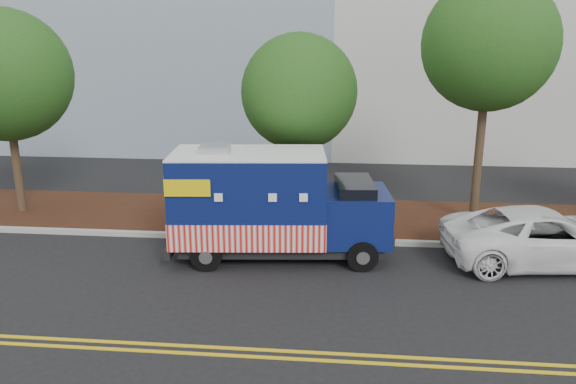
# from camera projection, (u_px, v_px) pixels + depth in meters

# --- Properties ---
(ground) EXTENTS (120.00, 120.00, 0.00)m
(ground) POSITION_uv_depth(u_px,v_px,m) (246.00, 259.00, 15.00)
(ground) COLOR black
(ground) RESTS_ON ground
(curb) EXTENTS (120.00, 0.18, 0.15)m
(curb) POSITION_uv_depth(u_px,v_px,m) (254.00, 238.00, 16.32)
(curb) COLOR #9E9E99
(curb) RESTS_ON ground
(mulch_strip) EXTENTS (120.00, 4.00, 0.15)m
(mulch_strip) POSITION_uv_depth(u_px,v_px,m) (264.00, 216.00, 18.33)
(mulch_strip) COLOR black
(mulch_strip) RESTS_ON ground
(centerline_near) EXTENTS (120.00, 0.10, 0.01)m
(centerline_near) POSITION_uv_depth(u_px,v_px,m) (207.00, 347.00, 10.73)
(centerline_near) COLOR gold
(centerline_near) RESTS_ON ground
(centerline_far) EXTENTS (120.00, 0.10, 0.01)m
(centerline_far) POSITION_uv_depth(u_px,v_px,m) (204.00, 354.00, 10.49)
(centerline_far) COLOR gold
(centerline_far) RESTS_ON ground
(tree_a) EXTENTS (4.11, 4.11, 6.62)m
(tree_a) POSITION_uv_depth(u_px,v_px,m) (5.00, 75.00, 17.44)
(tree_a) COLOR #38281C
(tree_a) RESTS_ON ground
(tree_b) EXTENTS (3.56, 3.56, 5.88)m
(tree_b) POSITION_uv_depth(u_px,v_px,m) (299.00, 92.00, 17.15)
(tree_b) COLOR #38281C
(tree_b) RESTS_ON ground
(tree_c) EXTENTS (3.90, 3.90, 7.47)m
(tree_c) POSITION_uv_depth(u_px,v_px,m) (489.00, 44.00, 16.22)
(tree_c) COLOR #38281C
(tree_c) RESTS_ON ground
(sign_post) EXTENTS (0.06, 0.06, 2.40)m
(sign_post) POSITION_uv_depth(u_px,v_px,m) (186.00, 194.00, 16.70)
(sign_post) COLOR #473828
(sign_post) RESTS_ON ground
(food_truck) EXTENTS (5.97, 2.68, 3.06)m
(food_truck) POSITION_uv_depth(u_px,v_px,m) (269.00, 207.00, 14.81)
(food_truck) COLOR black
(food_truck) RESTS_ON ground
(white_car) EXTENTS (5.44, 2.94, 1.45)m
(white_car) POSITION_uv_depth(u_px,v_px,m) (546.00, 237.00, 14.51)
(white_car) COLOR white
(white_car) RESTS_ON ground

